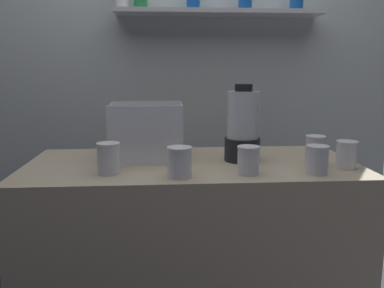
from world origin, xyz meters
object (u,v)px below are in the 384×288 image
at_px(juice_cup_beet_middle, 248,162).
at_px(blender_pitcher, 243,128).
at_px(juice_cup_carrot_far_right, 315,152).
at_px(juice_cup_mango_rightmost, 347,156).
at_px(juice_cup_orange_left, 180,164).
at_px(carrot_display_bin, 148,142).
at_px(juice_cup_beet_right, 317,162).
at_px(juice_cup_carrot_far_left, 109,160).

bearing_deg(juice_cup_beet_middle, blender_pitcher, 84.77).
height_order(juice_cup_carrot_far_right, juice_cup_mango_rightmost, juice_cup_carrot_far_right).
relative_size(juice_cup_orange_left, juice_cup_mango_rightmost, 1.03).
distance_m(blender_pitcher, juice_cup_carrot_far_right, 0.32).
bearing_deg(juice_cup_carrot_far_right, juice_cup_beet_middle, -159.00).
distance_m(carrot_display_bin, blender_pitcher, 0.42).
bearing_deg(juice_cup_beet_right, juice_cup_orange_left, -178.92).
relative_size(juice_cup_beet_right, juice_cup_mango_rightmost, 0.99).
bearing_deg(carrot_display_bin, juice_cup_mango_rightmost, -15.53).
relative_size(blender_pitcher, juice_cup_carrot_far_left, 2.77).
distance_m(carrot_display_bin, juice_cup_carrot_far_right, 0.71).
bearing_deg(blender_pitcher, juice_cup_beet_right, -44.66).
relative_size(blender_pitcher, juice_cup_beet_middle, 3.06).
xyz_separation_m(carrot_display_bin, juice_cup_beet_right, (0.65, -0.30, -0.03)).
xyz_separation_m(juice_cup_beet_right, juice_cup_mango_rightmost, (0.15, 0.08, 0.00)).
bearing_deg(juice_cup_orange_left, juice_cup_carrot_far_left, 165.44).
bearing_deg(juice_cup_orange_left, juice_cup_beet_middle, 5.05).
bearing_deg(carrot_display_bin, juice_cup_carrot_far_right, -13.72).
bearing_deg(carrot_display_bin, juice_cup_orange_left, -67.36).
height_order(juice_cup_beet_right, juice_cup_carrot_far_right, juice_cup_carrot_far_right).
relative_size(juice_cup_carrot_far_left, juice_cup_beet_right, 1.09).
relative_size(carrot_display_bin, juice_cup_carrot_far_left, 2.60).
bearing_deg(blender_pitcher, juice_cup_carrot_far_left, -162.00).
relative_size(juice_cup_carrot_far_left, juice_cup_mango_rightmost, 1.08).
distance_m(juice_cup_beet_right, juice_cup_carrot_far_right, 0.14).
relative_size(carrot_display_bin, juice_cup_beet_right, 2.84).
relative_size(juice_cup_beet_middle, juice_cup_mango_rightmost, 0.98).
bearing_deg(juice_cup_mango_rightmost, juice_cup_carrot_far_left, -179.01).
relative_size(juice_cup_orange_left, juice_cup_beet_middle, 1.05).
distance_m(juice_cup_orange_left, juice_cup_carrot_far_right, 0.58).
bearing_deg(juice_cup_beet_middle, juice_cup_beet_right, -2.89).
distance_m(carrot_display_bin, juice_cup_mango_rightmost, 0.83).
xyz_separation_m(blender_pitcher, juice_cup_carrot_far_right, (0.28, -0.11, -0.09)).
xyz_separation_m(juice_cup_carrot_far_left, juice_cup_beet_right, (0.79, -0.06, -0.00)).
bearing_deg(juice_cup_beet_right, blender_pitcher, 135.34).
xyz_separation_m(juice_cup_carrot_far_left, juice_cup_mango_rightmost, (0.94, 0.02, -0.00)).
bearing_deg(carrot_display_bin, juice_cup_beet_middle, -36.25).
xyz_separation_m(juice_cup_carrot_far_left, juice_cup_beet_middle, (0.53, -0.05, -0.01)).
relative_size(carrot_display_bin, juice_cup_carrot_far_right, 2.50).
bearing_deg(juice_cup_carrot_far_left, juice_cup_mango_rightmost, 0.99).
height_order(juice_cup_beet_right, juice_cup_mango_rightmost, juice_cup_mango_rightmost).
bearing_deg(juice_cup_mango_rightmost, juice_cup_beet_right, -153.33).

